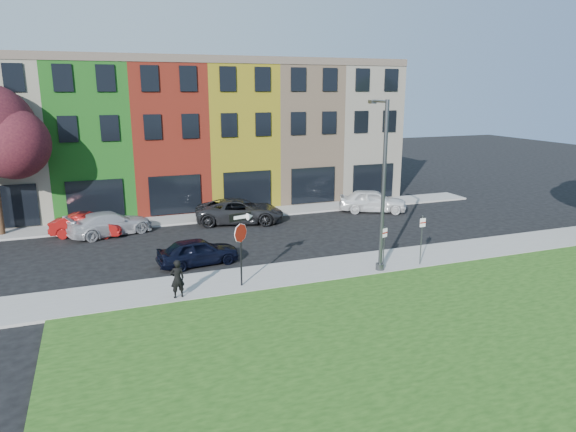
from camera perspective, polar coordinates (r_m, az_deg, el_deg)
name	(u,v)px	position (r m, az deg, el deg)	size (l,w,h in m)	color
ground	(355,293)	(22.01, 7.48, -8.51)	(120.00, 120.00, 0.00)	black
sidewalk_near	(363,264)	(25.35, 8.32, -5.32)	(40.00, 3.00, 0.12)	gray
sidewalk_far	(209,217)	(34.57, -8.73, -0.11)	(40.00, 2.40, 0.12)	gray
rowhouse_block	(196,135)	(39.87, -10.17, 8.88)	(30.00, 10.12, 10.00)	beige
stop_sign	(241,234)	(21.67, -5.29, -2.05)	(1.03, 0.29, 3.22)	black
man	(177,279)	(21.30, -12.20, -6.84)	(0.63, 0.46, 1.60)	black
sedan_near	(198,251)	(25.40, -9.97, -3.90)	(4.08, 2.01, 1.34)	black
parked_car_red	(88,225)	(31.98, -21.35, -0.95)	(4.32, 2.69, 1.34)	maroon
parked_car_silver	(110,223)	(31.80, -19.14, -0.78)	(5.19, 3.31, 1.40)	#A2A2A6
parked_car_dark	(240,211)	(32.93, -5.38, 0.56)	(6.04, 3.91, 1.55)	black
parked_car_white	(373,201)	(36.22, 9.39, 1.69)	(4.99, 3.65, 1.58)	silver
street_lamp	(382,186)	(23.75, 10.40, 3.26)	(0.80, 2.55, 7.79)	#434547
parking_sign_a	(384,243)	(24.24, 10.64, -2.93)	(0.31, 0.14, 2.08)	#434547
parking_sign_b	(422,235)	(25.28, 14.64, -2.00)	(0.32, 0.09, 2.42)	#434547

